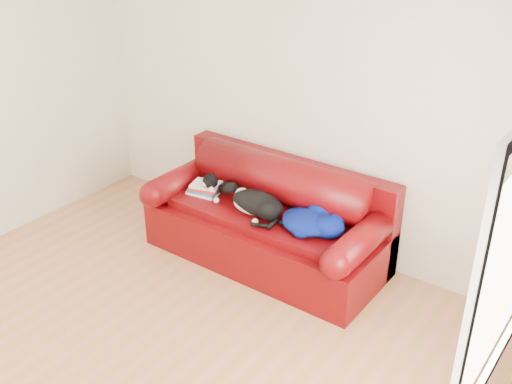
% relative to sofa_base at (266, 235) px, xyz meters
% --- Properties ---
extents(ground, '(4.50, 4.50, 0.00)m').
position_rel_sofa_base_xyz_m(ground, '(-0.03, -1.49, -0.24)').
color(ground, olive).
rests_on(ground, ground).
extents(room_shell, '(4.52, 4.02, 2.61)m').
position_rel_sofa_base_xyz_m(room_shell, '(0.09, -1.48, 1.43)').
color(room_shell, beige).
rests_on(room_shell, ground).
extents(sofa_base, '(2.10, 0.90, 0.50)m').
position_rel_sofa_base_xyz_m(sofa_base, '(0.00, 0.00, 0.00)').
color(sofa_base, '#3D0204').
rests_on(sofa_base, ground).
extents(sofa_back, '(2.10, 1.01, 0.88)m').
position_rel_sofa_base_xyz_m(sofa_back, '(-0.00, 0.24, 0.30)').
color(sofa_back, '#3D0204').
rests_on(sofa_back, ground).
extents(book_stack, '(0.30, 0.26, 0.10)m').
position_rel_sofa_base_xyz_m(book_stack, '(-0.62, -0.07, 0.31)').
color(book_stack, '#F0E1CF').
rests_on(book_stack, sofa_base).
extents(cat, '(0.66, 0.42, 0.25)m').
position_rel_sofa_base_xyz_m(cat, '(-0.02, -0.11, 0.36)').
color(cat, black).
rests_on(cat, sofa_base).
extents(blanket, '(0.64, 0.52, 0.17)m').
position_rel_sofa_base_xyz_m(blanket, '(0.49, -0.05, 0.33)').
color(blanket, '#020D4E').
rests_on(blanket, sofa_base).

